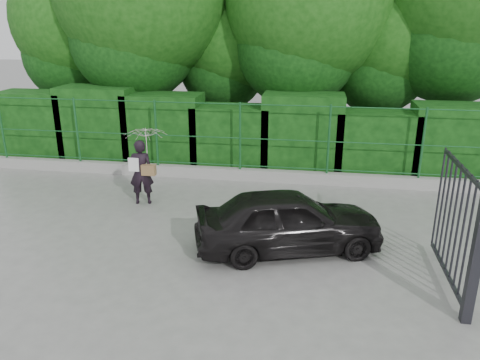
# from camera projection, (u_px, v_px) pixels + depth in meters

# --- Properties ---
(ground) EXTENTS (80.00, 80.00, 0.00)m
(ground) POSITION_uv_depth(u_px,v_px,m) (179.00, 257.00, 8.54)
(ground) COLOR gray
(kerb) EXTENTS (14.00, 0.25, 0.30)m
(kerb) POSITION_uv_depth(u_px,v_px,m) (226.00, 173.00, 12.70)
(kerb) COLOR #9E9E99
(kerb) RESTS_ON ground
(fence) EXTENTS (14.13, 0.06, 1.80)m
(fence) POSITION_uv_depth(u_px,v_px,m) (233.00, 136.00, 12.32)
(fence) COLOR #165023
(fence) RESTS_ON kerb
(hedge) EXTENTS (14.20, 1.20, 2.27)m
(hedge) POSITION_uv_depth(u_px,v_px,m) (227.00, 133.00, 13.37)
(hedge) COLOR black
(hedge) RESTS_ON ground
(trees) EXTENTS (17.10, 6.15, 8.08)m
(trees) POSITION_uv_depth(u_px,v_px,m) (281.00, 2.00, 14.09)
(trees) COLOR black
(trees) RESTS_ON ground
(gate) EXTENTS (0.22, 2.33, 2.36)m
(gate) POSITION_uv_depth(u_px,v_px,m) (468.00, 232.00, 6.79)
(gate) COLOR #25252C
(gate) RESTS_ON ground
(woman) EXTENTS (0.98, 0.99, 1.81)m
(woman) POSITION_uv_depth(u_px,v_px,m) (145.00, 154.00, 10.70)
(woman) COLOR black
(woman) RESTS_ON ground
(car) EXTENTS (3.71, 2.38, 1.18)m
(car) POSITION_uv_depth(u_px,v_px,m) (288.00, 221.00, 8.65)
(car) COLOR black
(car) RESTS_ON ground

